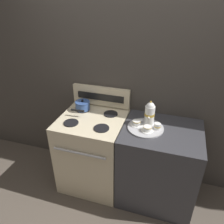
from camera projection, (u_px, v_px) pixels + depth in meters
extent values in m
plane|color=brown|center=(125.00, 186.00, 2.68)|extent=(6.00, 6.00, 0.00)
cube|color=#423D38|center=(136.00, 93.00, 2.43)|extent=(6.00, 0.05, 2.20)
cube|color=beige|center=(93.00, 151.00, 2.56)|extent=(0.70, 0.67, 0.89)
cylinder|color=silver|center=(79.00, 153.00, 2.15)|extent=(0.56, 0.02, 0.02)
cylinder|color=black|center=(83.00, 110.00, 2.51)|extent=(0.15, 0.15, 0.01)
cylinder|color=black|center=(111.00, 114.00, 2.42)|extent=(0.15, 0.15, 0.01)
cylinder|color=black|center=(71.00, 123.00, 2.26)|extent=(0.15, 0.15, 0.01)
cylinder|color=black|center=(102.00, 128.00, 2.17)|extent=(0.15, 0.15, 0.01)
cube|color=beige|center=(101.00, 96.00, 2.54)|extent=(0.69, 0.05, 0.23)
cube|color=black|center=(100.00, 97.00, 2.52)|extent=(0.56, 0.01, 0.08)
cube|color=#38383D|center=(158.00, 165.00, 2.37)|extent=(0.79, 0.67, 0.89)
cylinder|color=#335193|center=(83.00, 106.00, 2.48)|extent=(0.16, 0.16, 0.09)
cylinder|color=#335193|center=(82.00, 102.00, 2.46)|extent=(0.17, 0.17, 0.01)
sphere|color=black|center=(82.00, 101.00, 2.45)|extent=(0.03, 0.03, 0.03)
cylinder|color=black|center=(77.00, 111.00, 2.34)|extent=(0.15, 0.03, 0.02)
cylinder|color=#B2B2B7|center=(145.00, 128.00, 2.18)|extent=(0.36, 0.36, 0.01)
cylinder|color=white|center=(150.00, 115.00, 2.19)|extent=(0.10, 0.10, 0.20)
cylinder|color=gold|center=(150.00, 114.00, 2.18)|extent=(0.10, 0.10, 0.03)
sphere|color=white|center=(150.00, 106.00, 2.14)|extent=(0.08, 0.08, 0.08)
sphere|color=gold|center=(151.00, 102.00, 2.11)|extent=(0.02, 0.02, 0.02)
cone|color=white|center=(148.00, 118.00, 2.12)|extent=(0.03, 0.08, 0.06)
cylinder|color=white|center=(147.00, 131.00, 2.12)|extent=(0.12, 0.12, 0.01)
cylinder|color=white|center=(147.00, 128.00, 2.10)|extent=(0.08, 0.08, 0.04)
cylinder|color=gold|center=(148.00, 127.00, 2.09)|extent=(0.08, 0.08, 0.01)
cylinder|color=white|center=(136.00, 124.00, 2.21)|extent=(0.12, 0.12, 0.01)
cylinder|color=white|center=(137.00, 122.00, 2.20)|extent=(0.08, 0.08, 0.04)
cylinder|color=gold|center=(137.00, 121.00, 2.19)|extent=(0.08, 0.08, 0.01)
cylinder|color=white|center=(157.00, 126.00, 2.13)|extent=(0.06, 0.06, 0.06)
cylinder|color=gold|center=(157.00, 126.00, 2.13)|extent=(0.07, 0.07, 0.01)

